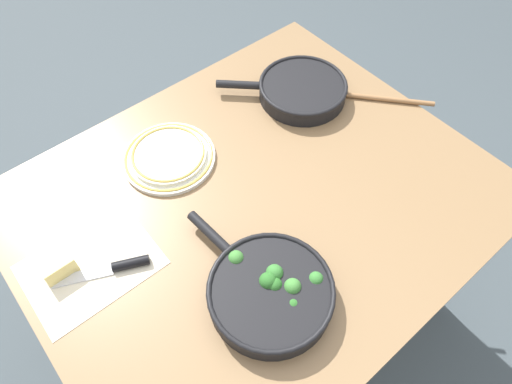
{
  "coord_description": "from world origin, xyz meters",
  "views": [
    {
      "loc": [
        0.43,
        0.52,
        1.69
      ],
      "look_at": [
        0.0,
        0.0,
        0.74
      ],
      "focal_mm": 32.0,
      "sensor_mm": 36.0,
      "label": 1
    }
  ],
  "objects_px": {
    "skillet_broccoli": "(270,291)",
    "cheese_block": "(57,266)",
    "wooden_spoon": "(350,95)",
    "dinner_plate_stack": "(169,156)",
    "grater_knife": "(115,267)",
    "skillet_eggs": "(302,90)"
  },
  "relations": [
    {
      "from": "cheese_block",
      "to": "skillet_eggs",
      "type": "bearing_deg",
      "value": -175.31
    },
    {
      "from": "skillet_eggs",
      "to": "grater_knife",
      "type": "bearing_deg",
      "value": 55.2
    },
    {
      "from": "skillet_broccoli",
      "to": "cheese_block",
      "type": "distance_m",
      "value": 0.49
    },
    {
      "from": "skillet_broccoli",
      "to": "grater_knife",
      "type": "xyz_separation_m",
      "value": [
        0.23,
        -0.28,
        -0.02
      ]
    },
    {
      "from": "grater_knife",
      "to": "skillet_broccoli",
      "type": "bearing_deg",
      "value": 154.73
    },
    {
      "from": "grater_knife",
      "to": "cheese_block",
      "type": "distance_m",
      "value": 0.13
    },
    {
      "from": "skillet_eggs",
      "to": "cheese_block",
      "type": "xyz_separation_m",
      "value": [
        0.83,
        0.07,
        -0.0
      ]
    },
    {
      "from": "skillet_eggs",
      "to": "grater_knife",
      "type": "relative_size",
      "value": 1.55
    },
    {
      "from": "skillet_eggs",
      "to": "cheese_block",
      "type": "distance_m",
      "value": 0.83
    },
    {
      "from": "skillet_eggs",
      "to": "dinner_plate_stack",
      "type": "relative_size",
      "value": 1.3
    },
    {
      "from": "wooden_spoon",
      "to": "skillet_broccoli",
      "type": "bearing_deg",
      "value": 77.0
    },
    {
      "from": "skillet_broccoli",
      "to": "cheese_block",
      "type": "bearing_deg",
      "value": 38.59
    },
    {
      "from": "skillet_broccoli",
      "to": "grater_knife",
      "type": "bearing_deg",
      "value": 35.44
    },
    {
      "from": "skillet_broccoli",
      "to": "skillet_eggs",
      "type": "bearing_deg",
      "value": -53.25
    },
    {
      "from": "wooden_spoon",
      "to": "grater_knife",
      "type": "xyz_separation_m",
      "value": [
        0.84,
        0.05,
        0.0
      ]
    },
    {
      "from": "grater_knife",
      "to": "wooden_spoon",
      "type": "bearing_deg",
      "value": -151.21
    },
    {
      "from": "cheese_block",
      "to": "dinner_plate_stack",
      "type": "bearing_deg",
      "value": -162.66
    },
    {
      "from": "grater_knife",
      "to": "cheese_block",
      "type": "height_order",
      "value": "cheese_block"
    },
    {
      "from": "skillet_eggs",
      "to": "wooden_spoon",
      "type": "bearing_deg",
      "value": -177.55
    },
    {
      "from": "skillet_broccoli",
      "to": "cheese_block",
      "type": "xyz_separation_m",
      "value": [
        0.33,
        -0.36,
        -0.01
      ]
    },
    {
      "from": "dinner_plate_stack",
      "to": "skillet_broccoli",
      "type": "bearing_deg",
      "value": 83.97
    },
    {
      "from": "wooden_spoon",
      "to": "dinner_plate_stack",
      "type": "height_order",
      "value": "dinner_plate_stack"
    }
  ]
}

